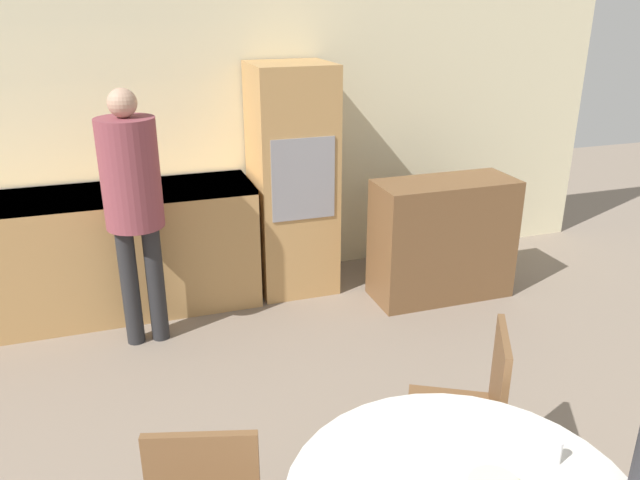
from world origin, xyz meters
TOP-DOWN VIEW (x-y plane):
  - wall_back at (0.00, 5.02)m, footprint 6.43×0.05m
  - kitchen_counter at (-1.17, 4.67)m, footprint 2.39×0.60m
  - oven_unit at (0.36, 4.68)m, footprint 0.59×0.59m
  - sideboard at (1.39, 4.15)m, footprint 1.06×0.45m
  - chair_far_right at (0.47, 2.22)m, footprint 0.54×0.54m
  - person_standing at (-0.83, 4.15)m, footprint 0.36×0.36m
  - salt_shaker at (0.38, 1.59)m, footprint 0.03×0.03m

SIDE VIEW (x-z plane):
  - sideboard at x=1.39m, z-range 0.00..0.92m
  - kitchen_counter at x=-1.17m, z-range 0.01..0.93m
  - chair_far_right at x=0.47m, z-range 0.06..0.92m
  - salt_shaker at x=0.38m, z-range 0.73..0.81m
  - oven_unit at x=0.36m, z-range 0.00..1.74m
  - person_standing at x=-0.83m, z-range 0.20..1.89m
  - wall_back at x=0.00m, z-range 0.00..2.60m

